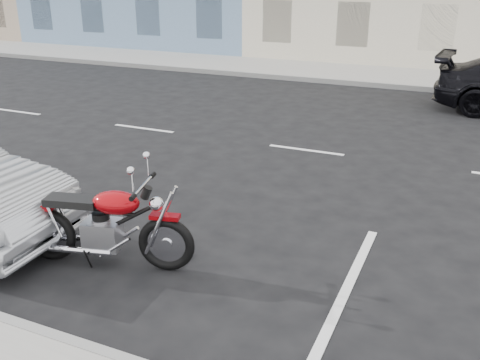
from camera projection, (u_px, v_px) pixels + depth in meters
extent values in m
plane|color=black|center=(405.00, 163.00, 10.36)|extent=(120.00, 120.00, 0.00)
cube|color=gray|center=(299.00, 70.00, 19.62)|extent=(80.00, 3.40, 0.15)
cube|color=gray|center=(283.00, 78.00, 18.17)|extent=(80.00, 0.12, 0.16)
torus|color=black|center=(230.00, 251.00, 6.44)|extent=(0.72, 0.29, 0.72)
torus|color=black|center=(109.00, 240.00, 6.69)|extent=(0.72, 0.29, 0.72)
cube|color=#8C050A|center=(230.00, 223.00, 6.31)|extent=(0.39, 0.22, 0.05)
cube|color=#8C050A|center=(103.00, 212.00, 6.55)|extent=(0.35, 0.24, 0.06)
cube|color=gray|center=(165.00, 241.00, 6.55)|extent=(0.51, 0.42, 0.36)
ellipsoid|color=#8C050A|center=(180.00, 208.00, 6.35)|extent=(0.67, 0.50, 0.29)
cube|color=black|center=(135.00, 207.00, 6.45)|extent=(0.71, 0.43, 0.10)
cylinder|color=silver|center=(209.00, 191.00, 6.20)|extent=(0.22, 0.73, 0.04)
sphere|color=silver|center=(222.00, 210.00, 6.26)|extent=(0.18, 0.18, 0.18)
cylinder|color=silver|center=(134.00, 256.00, 6.53)|extent=(1.00, 0.33, 0.09)
cylinder|color=silver|center=(142.00, 245.00, 6.80)|extent=(1.00, 0.33, 0.09)
cylinder|color=silver|center=(226.00, 226.00, 6.33)|extent=(0.41, 0.15, 0.85)
cylinder|color=black|center=(183.00, 229.00, 6.45)|extent=(0.85, 0.26, 0.53)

